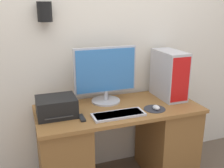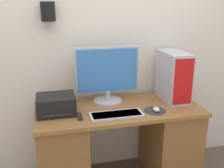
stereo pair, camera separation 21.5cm
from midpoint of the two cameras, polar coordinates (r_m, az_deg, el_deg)
wall_back at (r=2.43m, az=-4.15°, el=11.25°), size 6.40×0.17×2.70m
desk at (r=2.40m, az=-1.22°, el=-13.17°), size 1.39×0.61×0.75m
monitor at (r=2.29m, az=-4.10°, el=2.21°), size 0.56×0.26×0.49m
keyboard at (r=2.08m, az=-1.55°, el=-6.71°), size 0.42×0.16×0.02m
mousepad at (r=2.21m, az=6.52°, el=-5.46°), size 0.18×0.18×0.00m
mouse at (r=2.19m, az=6.86°, el=-5.15°), size 0.05×0.07×0.04m
computer_tower at (r=2.44m, az=9.90°, el=1.99°), size 0.20×0.38×0.44m
printer at (r=2.13m, az=-14.86°, el=-4.85°), size 0.30×0.26×0.15m
remote_control at (r=2.05m, az=-9.61°, el=-7.34°), size 0.04×0.12×0.02m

